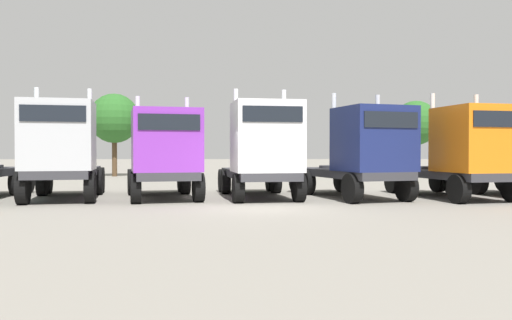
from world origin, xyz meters
TOP-DOWN VIEW (x-y plane):
  - ground at (0.00, 0.00)m, footprint 200.00×200.00m
  - semi_truck_silver at (-7.08, 2.40)m, footprint 3.58×6.36m
  - semi_truck_purple at (-3.36, 2.70)m, footprint 3.79×6.42m
  - semi_truck_white at (0.34, 2.69)m, footprint 3.35×6.59m
  - semi_truck_navy at (4.11, 2.51)m, footprint 4.13×6.65m
  - semi_truck_orange at (7.95, 2.22)m, footprint 3.58×6.39m
  - oak_far_left at (-9.49, 20.98)m, footprint 3.56×3.56m
  - oak_far_centre at (1.35, 20.72)m, footprint 2.90×2.90m
  - oak_far_right at (11.49, 18.08)m, footprint 3.01×3.01m

SIDE VIEW (x-z plane):
  - ground at x=0.00m, z-range 0.00..0.00m
  - semi_truck_purple at x=-3.36m, z-range -0.20..3.75m
  - semi_truck_navy at x=4.11m, z-range -0.23..3.80m
  - semi_truck_orange at x=7.95m, z-range -0.21..3.84m
  - semi_truck_white at x=0.34m, z-range -0.24..3.99m
  - semi_truck_silver at x=-7.08m, z-range -0.22..3.99m
  - oak_far_right at x=11.49m, z-range 1.09..6.33m
  - oak_far_centre at x=1.35m, z-range 1.21..6.59m
  - oak_far_left at x=-9.49m, z-range 1.18..7.15m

